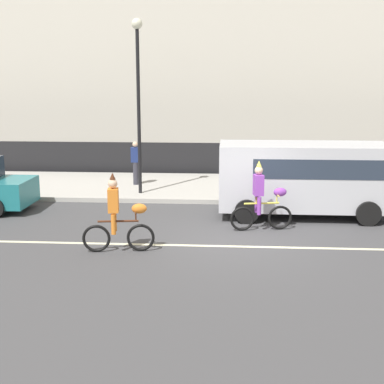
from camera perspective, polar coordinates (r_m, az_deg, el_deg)
ground_plane at (r=13.77m, az=5.16°, el=-5.19°), size 80.00×80.00×0.00m
road_centre_line at (r=13.29m, az=5.20°, el=-5.81°), size 36.00×0.14×0.01m
sidewalk_curb at (r=20.06m, az=4.82°, el=0.48°), size 60.00×5.00×0.15m
fence_line at (r=22.80m, az=4.75°, el=3.47°), size 40.00×0.08×1.40m
building_backdrop at (r=31.24m, az=-0.21°, el=11.81°), size 28.00×8.00×7.95m
parade_cyclist_orange at (r=12.76m, az=-7.83°, el=-2.71°), size 1.71×0.51×1.92m
parade_cyclist_purple at (r=14.57m, az=7.49°, el=-0.86°), size 1.70×0.54×1.92m
parked_van_silver at (r=16.26m, az=12.08°, el=1.88°), size 5.00×2.22×2.18m
street_lamp_post at (r=18.36m, az=-5.77°, el=11.70°), size 0.36×0.36×5.86m
pedestrian_onlooker at (r=20.15m, az=-6.05°, el=3.22°), size 0.32×0.20×1.62m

